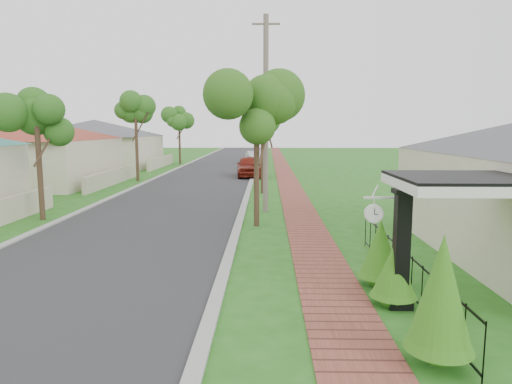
% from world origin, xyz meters
% --- Properties ---
extents(ground, '(160.00, 160.00, 0.00)m').
position_xyz_m(ground, '(0.00, 0.00, 0.00)').
color(ground, '#236317').
rests_on(ground, ground).
extents(road, '(7.00, 120.00, 0.02)m').
position_xyz_m(road, '(-3.00, 20.00, 0.00)').
color(road, '#28282B').
rests_on(road, ground).
extents(kerb_right, '(0.30, 120.00, 0.10)m').
position_xyz_m(kerb_right, '(0.65, 20.00, 0.00)').
color(kerb_right, '#9E9E99').
rests_on(kerb_right, ground).
extents(kerb_left, '(0.30, 120.00, 0.10)m').
position_xyz_m(kerb_left, '(-6.65, 20.00, 0.00)').
color(kerb_left, '#9E9E99').
rests_on(kerb_left, ground).
extents(sidewalk, '(1.50, 120.00, 0.03)m').
position_xyz_m(sidewalk, '(3.25, 20.00, 0.00)').
color(sidewalk, '#96493C').
rests_on(sidewalk, ground).
extents(porch_post, '(0.48, 0.48, 2.52)m').
position_xyz_m(porch_post, '(4.55, -1.00, 1.12)').
color(porch_post, black).
rests_on(porch_post, ground).
extents(picket_fence, '(0.03, 8.02, 1.00)m').
position_xyz_m(picket_fence, '(4.90, -0.00, 0.53)').
color(picket_fence, black).
rests_on(picket_fence, ground).
extents(street_trees, '(10.70, 37.65, 5.89)m').
position_xyz_m(street_trees, '(-2.87, 26.84, 4.54)').
color(street_trees, '#382619').
rests_on(street_trees, ground).
extents(hedge_row, '(0.93, 4.68, 2.23)m').
position_xyz_m(hedge_row, '(4.45, -1.61, 0.86)').
color(hedge_row, '#255911').
rests_on(hedge_row, ground).
extents(far_house_red, '(15.56, 15.56, 4.60)m').
position_xyz_m(far_house_red, '(-14.97, 20.00, 2.34)').
color(far_house_red, beige).
rests_on(far_house_red, ground).
extents(far_house_grey, '(15.56, 15.56, 4.60)m').
position_xyz_m(far_house_grey, '(-14.97, 34.00, 2.34)').
color(far_house_grey, beige).
rests_on(far_house_grey, ground).
extents(parked_car_red, '(2.28, 4.95, 1.64)m').
position_xyz_m(parked_car_red, '(0.40, 25.19, 0.82)').
color(parked_car_red, maroon).
rests_on(parked_car_red, ground).
extents(parked_car_white, '(2.15, 4.19, 1.32)m').
position_xyz_m(parked_car_white, '(0.40, 38.61, 0.66)').
color(parked_car_white, silver).
rests_on(parked_car_white, ground).
extents(near_tree, '(2.07, 2.07, 5.30)m').
position_xyz_m(near_tree, '(1.36, 7.00, 4.22)').
color(near_tree, '#382619').
rests_on(near_tree, ground).
extents(utility_pole, '(1.20, 0.24, 8.56)m').
position_xyz_m(utility_pole, '(1.69, 10.00, 4.34)').
color(utility_pole, '#75655B').
rests_on(utility_pole, ground).
extents(station_clock, '(0.68, 0.13, 0.58)m').
position_xyz_m(station_clock, '(4.06, -0.60, 1.95)').
color(station_clock, white).
rests_on(station_clock, ground).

